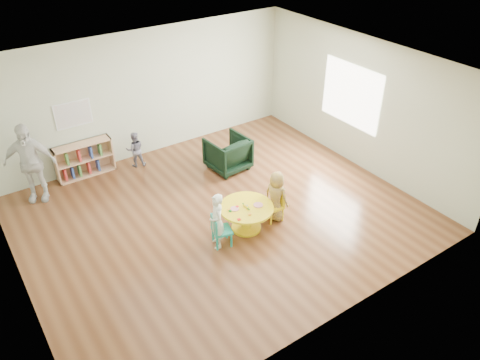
% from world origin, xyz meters
% --- Properties ---
extents(room, '(7.10, 7.00, 2.80)m').
position_xyz_m(room, '(0.01, 0.00, 1.89)').
color(room, brown).
rests_on(room, ground).
extents(activity_table, '(0.97, 0.97, 0.53)m').
position_xyz_m(activity_table, '(0.17, -0.60, 0.33)').
color(activity_table, yellow).
rests_on(activity_table, ground).
extents(kid_chair_left, '(0.39, 0.39, 0.59)m').
position_xyz_m(kid_chair_left, '(-0.46, -0.70, 0.32)').
color(kid_chair_left, teal).
rests_on(kid_chair_left, ground).
extents(kid_chair_right, '(0.34, 0.34, 0.58)m').
position_xyz_m(kid_chair_right, '(0.79, -0.66, 0.31)').
color(kid_chair_right, yellow).
rests_on(kid_chair_right, ground).
extents(bookshelf, '(1.20, 0.30, 0.75)m').
position_xyz_m(bookshelf, '(-1.61, 2.86, 0.37)').
color(bookshelf, tan).
rests_on(bookshelf, ground).
extents(alphabet_poster, '(0.74, 0.01, 0.54)m').
position_xyz_m(alphabet_poster, '(-1.60, 2.98, 1.35)').
color(alphabet_poster, white).
rests_on(alphabet_poster, ground).
extents(armchair, '(0.86, 0.88, 0.74)m').
position_xyz_m(armchair, '(1.04, 1.35, 0.37)').
color(armchair, black).
rests_on(armchair, ground).
extents(child_left, '(0.34, 0.43, 1.03)m').
position_xyz_m(child_left, '(-0.50, -0.69, 0.52)').
color(child_left, white).
rests_on(child_left, ground).
extents(child_right, '(0.45, 0.55, 0.99)m').
position_xyz_m(child_right, '(0.79, -0.65, 0.49)').
color(child_right, yellow).
rests_on(child_right, ground).
extents(toddler, '(0.46, 0.40, 0.81)m').
position_xyz_m(toddler, '(-0.56, 2.58, 0.40)').
color(toddler, '#19183C').
rests_on(toddler, ground).
extents(adult_caretaker, '(1.03, 0.78, 1.63)m').
position_xyz_m(adult_caretaker, '(-2.68, 2.49, 0.81)').
color(adult_caretaker, silver).
rests_on(adult_caretaker, ground).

